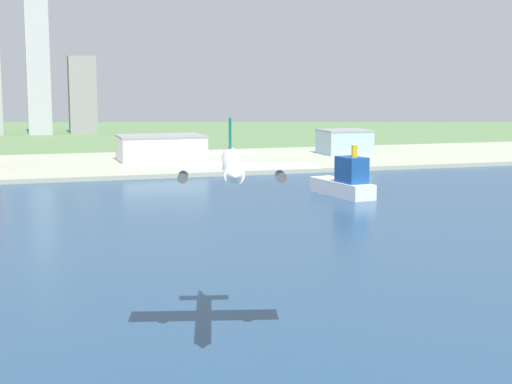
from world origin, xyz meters
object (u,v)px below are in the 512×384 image
object	(u,v)px
ferry_boat	(345,182)
warehouse_main	(161,148)
airplane_landing	(232,165)
warehouse_annex	(344,142)

from	to	relation	value
ferry_boat	warehouse_main	size ratio (longest dim) A/B	0.77
airplane_landing	warehouse_annex	distance (m)	392.48
ferry_boat	warehouse_annex	size ratio (longest dim) A/B	1.28
warehouse_main	warehouse_annex	distance (m)	128.29
airplane_landing	warehouse_annex	world-z (taller)	airplane_landing
warehouse_main	warehouse_annex	world-z (taller)	warehouse_annex
ferry_boat	warehouse_annex	xyz separation A→B (m)	(73.99, 167.53, 4.13)
warehouse_main	ferry_boat	bearing A→B (deg)	-71.38
warehouse_main	warehouse_annex	size ratio (longest dim) A/B	1.66
airplane_landing	warehouse_annex	size ratio (longest dim) A/B	1.19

